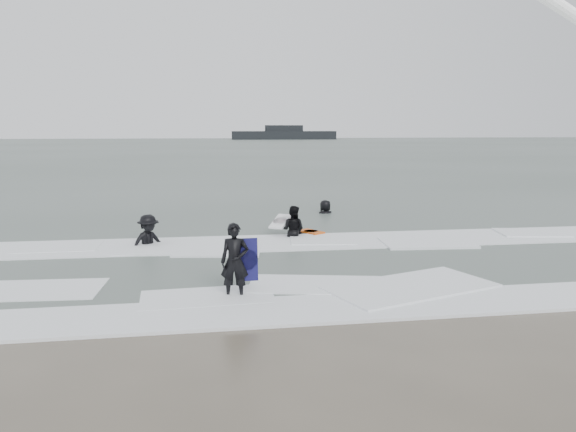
{
  "coord_description": "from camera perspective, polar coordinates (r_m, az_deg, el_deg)",
  "views": [
    {
      "loc": [
        -2.4,
        -11.63,
        3.81
      ],
      "look_at": [
        0.0,
        5.0,
        1.1
      ],
      "focal_mm": 35.0,
      "sensor_mm": 36.0,
      "label": 1
    }
  ],
  "objects": [
    {
      "name": "surf_foam",
      "position": [
        15.97,
        0.67,
        -4.49
      ],
      "size": [
        30.03,
        9.06,
        0.09
      ],
      "color": "white",
      "rests_on": "ground"
    },
    {
      "name": "surfer_right_near",
      "position": [
        19.59,
        0.99,
        -2.05
      ],
      "size": [
        0.99,
        0.9,
        1.62
      ],
      "primitive_type": "imported",
      "rotation": [
        0.0,
        0.0,
        -2.48
      ],
      "color": "black",
      "rests_on": "ground"
    },
    {
      "name": "ground",
      "position": [
        12.47,
        3.32,
        -8.64
      ],
      "size": [
        320.0,
        320.0,
        0.0
      ],
      "primitive_type": "plane",
      "color": "brown",
      "rests_on": "ground"
    },
    {
      "name": "surfer_centre",
      "position": [
        12.71,
        -5.37,
        -8.32
      ],
      "size": [
        0.68,
        0.5,
        1.72
      ],
      "primitive_type": "imported",
      "rotation": [
        0.0,
        0.0,
        -0.14
      ],
      "color": "black",
      "rests_on": "ground"
    },
    {
      "name": "bodyboards",
      "position": [
        17.29,
        -0.38,
        -1.88
      ],
      "size": [
        3.45,
        7.55,
        1.25
      ],
      "color": "#0F0E44",
      "rests_on": "ground"
    },
    {
      "name": "surfer_right_far",
      "position": [
        24.42,
        3.81,
        0.16
      ],
      "size": [
        0.99,
        0.79,
        1.78
      ],
      "primitive_type": "imported",
      "rotation": [
        0.0,
        0.0,
        -2.86
      ],
      "color": "black",
      "rests_on": "ground"
    },
    {
      "name": "surfer_breaker",
      "position": [
        18.45,
        -13.96,
        -3.03
      ],
      "size": [
        1.4,
        1.26,
        1.88
      ],
      "primitive_type": "imported",
      "rotation": [
        0.0,
        0.0,
        0.6
      ],
      "color": "black",
      "rests_on": "ground"
    },
    {
      "name": "sea",
      "position": [
        91.74,
        -6.74,
        6.75
      ],
      "size": [
        320.0,
        320.0,
        0.0
      ],
      "primitive_type": "plane",
      "color": "#47544C",
      "rests_on": "ground"
    },
    {
      "name": "vessel_horizon",
      "position": [
        157.44,
        -0.42,
        8.3
      ],
      "size": [
        28.72,
        5.13,
        3.9
      ],
      "color": "black",
      "rests_on": "ground"
    },
    {
      "name": "surfer_wading",
      "position": [
        19.19,
        0.52,
        -2.29
      ],
      "size": [
        1.03,
        0.97,
        1.68
      ],
      "primitive_type": "imported",
      "rotation": [
        0.0,
        0.0,
        2.58
      ],
      "color": "black",
      "rests_on": "ground"
    }
  ]
}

